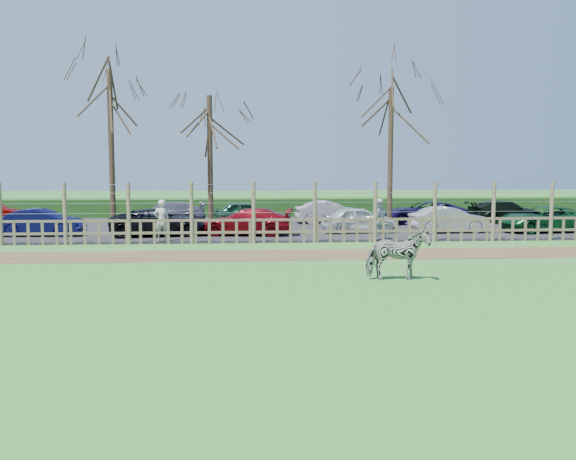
{
  "coord_description": "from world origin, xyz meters",
  "views": [
    {
      "loc": [
        -0.48,
        -17.97,
        3.22
      ],
      "look_at": [
        1.0,
        2.5,
        1.1
      ],
      "focal_mm": 40.0,
      "sensor_mm": 36.0,
      "label": 1
    }
  ],
  "objects": [
    {
      "name": "dirt_strip",
      "position": [
        0.0,
        4.5,
        0.01
      ],
      "size": [
        34.0,
        2.8,
        0.01
      ],
      "primitive_type": "cube",
      "color": "brown",
      "rests_on": "ground"
    },
    {
      "name": "crow",
      "position": [
        4.07,
        3.01,
        0.11
      ],
      "size": [
        0.29,
        0.21,
        0.23
      ],
      "color": "black",
      "rests_on": "ground"
    },
    {
      "name": "car_1",
      "position": [
        -9.35,
        11.05,
        0.64
      ],
      "size": [
        3.7,
        1.44,
        1.2
      ],
      "primitive_type": "imported",
      "rotation": [
        0.0,
        0.0,
        1.52
      ],
      "color": "#0C0D44",
      "rests_on": "asphalt"
    },
    {
      "name": "car_11",
      "position": [
        4.22,
        16.2,
        0.64
      ],
      "size": [
        3.7,
        1.45,
        1.2
      ],
      "primitive_type": "imported",
      "rotation": [
        0.0,
        0.0,
        1.62
      ],
      "color": "beige",
      "rests_on": "asphalt"
    },
    {
      "name": "car_9",
      "position": [
        -4.45,
        16.02,
        0.64
      ],
      "size": [
        4.32,
        2.22,
        1.2
      ],
      "primitive_type": "imported",
      "rotation": [
        0.0,
        0.0,
        4.85
      ],
      "color": "slate",
      "rests_on": "asphalt"
    },
    {
      "name": "visitor_a",
      "position": [
        -3.77,
        8.54,
        0.9
      ],
      "size": [
        0.72,
        0.56,
        1.72
      ],
      "primitive_type": "imported",
      "rotation": [
        0.0,
        0.0,
        3.41
      ],
      "color": "beige",
      "rests_on": "asphalt"
    },
    {
      "name": "tree_mid",
      "position": [
        -2.0,
        13.5,
        4.87
      ],
      "size": [
        4.8,
        4.8,
        6.83
      ],
      "color": "#3D2B1E",
      "rests_on": "ground"
    },
    {
      "name": "car_12",
      "position": [
        9.3,
        15.61,
        0.64
      ],
      "size": [
        4.48,
        2.38,
        1.2
      ],
      "primitive_type": "imported",
      "rotation": [
        0.0,
        0.0,
        4.62
      ],
      "color": "#180D43",
      "rests_on": "asphalt"
    },
    {
      "name": "tree_right",
      "position": [
        7.0,
        14.0,
        5.24
      ],
      "size": [
        4.8,
        4.8,
        7.35
      ],
      "color": "#3D2B1E",
      "rests_on": "ground"
    },
    {
      "name": "car_3",
      "position": [
        -0.27,
        10.71,
        0.64
      ],
      "size": [
        4.33,
        2.23,
        1.2
      ],
      "primitive_type": "imported",
      "rotation": [
        0.0,
        0.0,
        4.57
      ],
      "color": "maroon",
      "rests_on": "asphalt"
    },
    {
      "name": "car_13",
      "position": [
        13.83,
        15.91,
        0.64
      ],
      "size": [
        4.32,
        2.21,
        1.2
      ],
      "primitive_type": "imported",
      "rotation": [
        0.0,
        0.0,
        1.7
      ],
      "color": "black",
      "rests_on": "asphalt"
    },
    {
      "name": "tree_left",
      "position": [
        -6.5,
        12.5,
        5.62
      ],
      "size": [
        4.8,
        4.8,
        7.88
      ],
      "color": "#3D2B1E",
      "rests_on": "ground"
    },
    {
      "name": "visitor_b",
      "position": [
        5.23,
        8.53,
        0.9
      ],
      "size": [
        0.98,
        0.84,
        1.72
      ],
      "primitive_type": "imported",
      "rotation": [
        0.0,
        0.0,
        3.4
      ],
      "color": "silver",
      "rests_on": "asphalt"
    },
    {
      "name": "ground",
      "position": [
        0.0,
        0.0,
        0.0
      ],
      "size": [
        120.0,
        120.0,
        0.0
      ],
      "primitive_type": "plane",
      "color": "#56A23F",
      "rests_on": "ground"
    },
    {
      "name": "car_10",
      "position": [
        -0.26,
        15.92,
        0.64
      ],
      "size": [
        3.61,
        1.64,
        1.2
      ],
      "primitive_type": "imported",
      "rotation": [
        0.0,
        0.0,
        1.64
      ],
      "color": "#205636",
      "rests_on": "asphalt"
    },
    {
      "name": "asphalt",
      "position": [
        0.0,
        14.5,
        0.02
      ],
      "size": [
        44.0,
        13.0,
        0.04
      ],
      "primitive_type": "cube",
      "color": "#232326",
      "rests_on": "ground"
    },
    {
      "name": "hedge",
      "position": [
        0.0,
        21.5,
        0.55
      ],
      "size": [
        46.0,
        2.0,
        1.1
      ],
      "primitive_type": "cube",
      "color": "#1E4716",
      "rests_on": "ground"
    },
    {
      "name": "car_2",
      "position": [
        -4.19,
        10.75,
        0.64
      ],
      "size": [
        4.55,
        2.55,
        1.2
      ],
      "primitive_type": "imported",
      "rotation": [
        0.0,
        0.0,
        1.71
      ],
      "color": "black",
      "rests_on": "asphalt"
    },
    {
      "name": "fence",
      "position": [
        0.0,
        8.0,
        0.8
      ],
      "size": [
        30.16,
        0.16,
        2.5
      ],
      "color": "brown",
      "rests_on": "ground"
    },
    {
      "name": "car_4",
      "position": [
        4.98,
        11.39,
        0.64
      ],
      "size": [
        3.64,
        1.73,
        1.2
      ],
      "primitive_type": "imported",
      "rotation": [
        0.0,
        0.0,
        1.66
      ],
      "color": "silver",
      "rests_on": "asphalt"
    },
    {
      "name": "car_5",
      "position": [
        9.15,
        11.11,
        0.64
      ],
      "size": [
        3.74,
        1.57,
        1.2
      ],
      "primitive_type": "imported",
      "rotation": [
        0.0,
        0.0,
        1.65
      ],
      "color": "#B5AFB4",
      "rests_on": "asphalt"
    },
    {
      "name": "zebra",
      "position": [
        3.81,
        -0.66,
        0.72
      ],
      "size": [
        1.72,
        0.81,
        1.44
      ],
      "primitive_type": "imported",
      "rotation": [
        0.0,
        0.0,
        1.59
      ],
      "color": "gray",
      "rests_on": "ground"
    },
    {
      "name": "car_6",
      "position": [
        13.65,
        11.03,
        0.64
      ],
      "size": [
        4.52,
        2.49,
        1.2
      ],
      "primitive_type": "imported",
      "rotation": [
        0.0,
        0.0,
        4.83
      ],
      "color": "#104923",
      "rests_on": "asphalt"
    }
  ]
}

